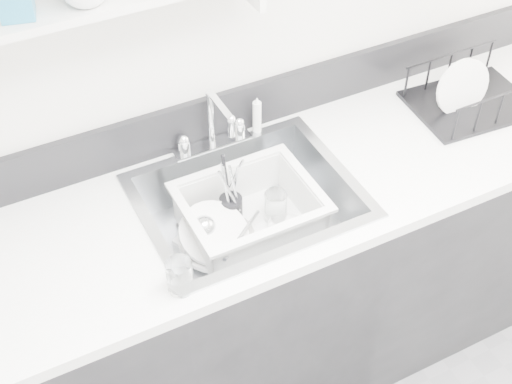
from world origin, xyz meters
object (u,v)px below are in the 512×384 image
sink (249,217)px  dish_rack (473,88)px  wash_tub (250,215)px  counter_run (249,293)px

sink → dish_rack: bearing=3.7°
sink → wash_tub: bearing=42.4°
counter_run → wash_tub: size_ratio=7.80×
wash_tub → counter_run: bearing=-137.6°
wash_tub → dish_rack: 0.88m
sink → wash_tub: size_ratio=1.56×
sink → dish_rack: 0.89m
dish_rack → sink: bearing=-172.0°
sink → dish_rack: dish_rack is taller
counter_run → wash_tub: bearing=42.4°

